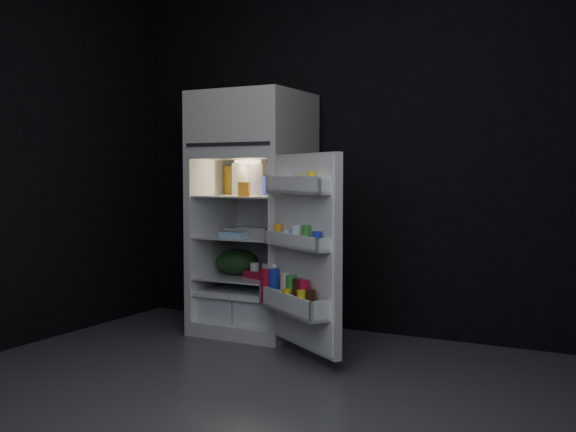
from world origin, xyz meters
The scene contains 17 objects.
floor centered at (0.00, 0.00, 0.00)m, with size 4.00×3.40×0.00m, color #4F4F54.
wall_back centered at (0.00, 1.70, 1.35)m, with size 4.00×0.00×2.70m, color black.
refrigerator centered at (-0.80, 1.32, 0.96)m, with size 0.76×0.71×1.78m.
fridge_door centered at (-0.11, 0.73, 0.68)m, with size 0.70×0.56×1.22m.
milk_jug centered at (-0.85, 1.30, 1.15)m, with size 0.16×0.16×0.24m, color white.
mayo_jar centered at (-0.66, 1.31, 1.10)m, with size 0.10×0.10×0.14m, color #1F2CA9.
jam_jar centered at (-0.53, 1.29, 1.09)m, with size 0.11×0.11×0.13m, color #33190E.
amber_bottle centered at (-1.07, 1.41, 1.14)m, with size 0.09×0.09×0.22m, color #A9821B.
small_carton centered at (-0.75, 1.10, 1.08)m, with size 0.08×0.06×0.10m, color orange.
egg_carton centered at (-0.72, 1.20, 0.76)m, with size 0.27×0.10×0.07m, color #97988A.
pie centered at (-0.93, 1.37, 0.75)m, with size 0.30×0.30×0.04m, color tan.
flat_package centered at (-0.85, 1.10, 0.75)m, with size 0.19×0.10×0.04m, color #95BBE6.
wrapped_pkg centered at (-0.56, 1.43, 0.75)m, with size 0.11×0.09×0.05m, color beige.
produce_bag centered at (-0.92, 1.27, 0.52)m, with size 0.33×0.28×0.20m, color #193815.
yogurt_tray centered at (-0.67, 1.21, 0.45)m, with size 0.28×0.15×0.05m, color #AB0E2B.
small_can_red centered at (-0.64, 1.40, 0.47)m, with size 0.06×0.06×0.09m, color #AB0E2B.
small_can_silver centered at (-0.52, 1.44, 0.47)m, with size 0.07×0.07×0.09m, color silver.
Camera 1 is at (1.74, -3.01, 1.17)m, focal length 42.00 mm.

